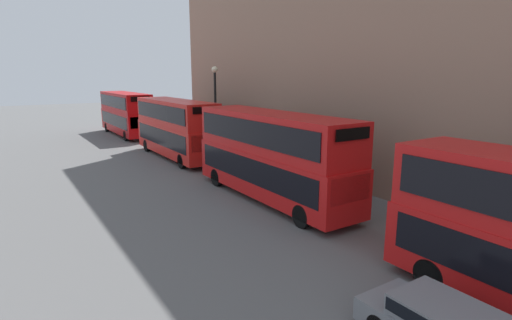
{
  "coord_description": "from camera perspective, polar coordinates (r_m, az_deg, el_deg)",
  "views": [
    {
      "loc": [
        -9.8,
        3.4,
        6.33
      ],
      "look_at": [
        0.48,
        19.22,
        2.27
      ],
      "focal_mm": 28.0,
      "sensor_mm": 36.0,
      "label": 1
    }
  ],
  "objects": [
    {
      "name": "bus_third_in_queue",
      "position": [
        31.29,
        -11.42,
        4.75
      ],
      "size": [
        2.59,
        10.7,
        4.43
      ],
      "color": "red",
      "rests_on": "ground"
    },
    {
      "name": "street_lamp",
      "position": [
        29.45,
        -5.82,
        7.98
      ],
      "size": [
        0.44,
        0.44,
        6.9
      ],
      "color": "black",
      "rests_on": "ground"
    },
    {
      "name": "bus_second_in_queue",
      "position": [
        20.11,
        2.23,
        1.04
      ],
      "size": [
        2.59,
        10.92,
        4.48
      ],
      "color": "red",
      "rests_on": "ground"
    },
    {
      "name": "pedestrian",
      "position": [
        17.22,
        22.3,
        -7.67
      ],
      "size": [
        0.36,
        0.36,
        1.65
      ],
      "color": "maroon",
      "rests_on": "ground"
    },
    {
      "name": "bus_trailing",
      "position": [
        44.47,
        -18.15,
        6.54
      ],
      "size": [
        2.59,
        10.95,
        4.46
      ],
      "color": "#B20C0F",
      "rests_on": "ground"
    }
  ]
}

